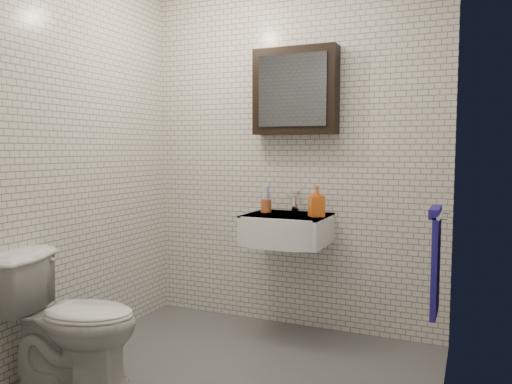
% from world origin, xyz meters
% --- Properties ---
extents(ground, '(2.20, 2.00, 0.01)m').
position_xyz_m(ground, '(0.00, 0.00, 0.01)').
color(ground, '#505358').
rests_on(ground, ground).
extents(room_shell, '(2.22, 2.02, 2.51)m').
position_xyz_m(room_shell, '(0.00, 0.00, 1.47)').
color(room_shell, silver).
rests_on(room_shell, ground).
extents(washbasin, '(0.55, 0.50, 0.20)m').
position_xyz_m(washbasin, '(0.05, 0.73, 0.76)').
color(washbasin, white).
rests_on(washbasin, room_shell).
extents(faucet, '(0.06, 0.20, 0.15)m').
position_xyz_m(faucet, '(0.05, 0.93, 0.92)').
color(faucet, silver).
rests_on(faucet, washbasin).
extents(mirror_cabinet, '(0.60, 0.15, 0.60)m').
position_xyz_m(mirror_cabinet, '(0.05, 0.93, 1.70)').
color(mirror_cabinet, black).
rests_on(mirror_cabinet, room_shell).
extents(towel_rail, '(0.09, 0.30, 0.58)m').
position_xyz_m(towel_rail, '(1.04, 0.35, 0.72)').
color(towel_rail, silver).
rests_on(towel_rail, room_shell).
extents(toothbrush_cup, '(0.08, 0.08, 0.21)m').
position_xyz_m(toothbrush_cup, '(-0.13, 0.83, 0.90)').
color(toothbrush_cup, '#A25228').
rests_on(toothbrush_cup, washbasin).
extents(soap_bottle, '(0.13, 0.13, 0.21)m').
position_xyz_m(soap_bottle, '(0.27, 0.75, 0.95)').
color(soap_bottle, '#E05C17').
rests_on(soap_bottle, washbasin).
extents(toilet, '(0.81, 0.57, 0.74)m').
position_xyz_m(toilet, '(-0.76, -0.40, 0.37)').
color(toilet, white).
rests_on(toilet, ground).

